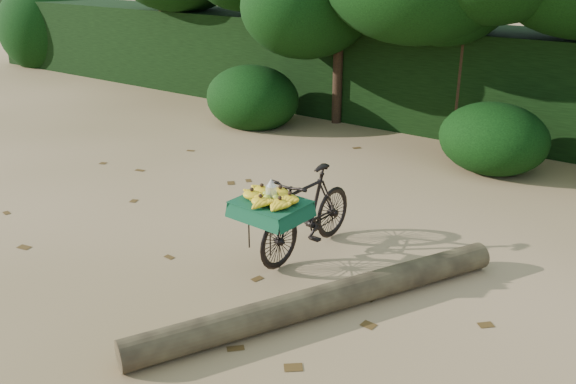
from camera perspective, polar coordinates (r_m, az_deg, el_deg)
The scene contains 7 objects.
ground at distance 6.68m, azimuth -6.44°, elevation -5.60°, with size 80.00×80.00×0.00m, color tan.
vendor_bicycle at distance 6.44m, azimuth 1.69°, elevation -1.83°, with size 0.69×1.67×0.94m.
fallen_log at distance 5.56m, azimuth 3.51°, elevation -9.94°, with size 0.27×0.27×3.69m, color brown.
hedge_backdrop at distance 11.60m, azimuth 14.92°, elevation 10.25°, with size 26.00×1.80×1.80m, color black.
tree_row at distance 10.97m, azimuth 10.62°, elevation 15.80°, with size 14.50×2.00×4.00m, color black, non-canonical shape.
bush_clumps at distance 9.71m, azimuth 13.01°, elevation 5.56°, with size 8.80×1.70×0.90m, color black, non-canonical shape.
leaf_litter at distance 7.12m, azimuth -2.95°, elevation -3.65°, with size 7.00×7.30×0.01m, color #4E3314, non-canonical shape.
Camera 1 is at (4.06, -4.35, 3.03)m, focal length 38.00 mm.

